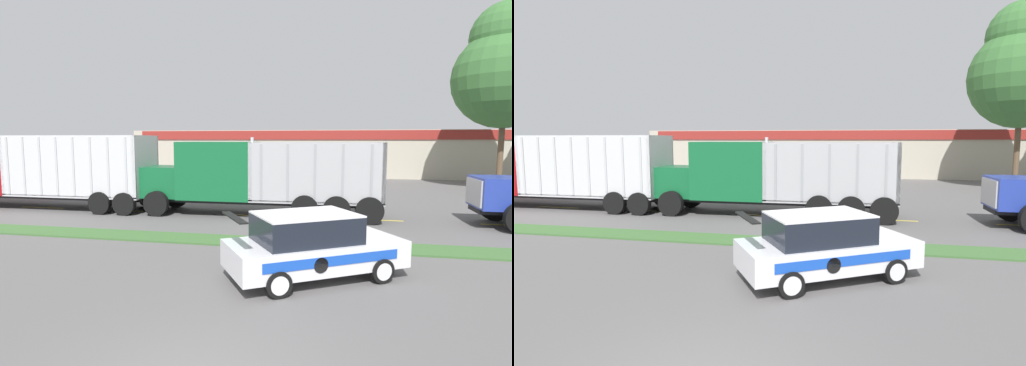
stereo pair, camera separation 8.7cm
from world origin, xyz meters
TOP-DOWN VIEW (x-y plane):
  - grass_verge at (0.00, 8.21)m, footprint 120.00×1.32m
  - centre_line_2 at (-12.78, 12.87)m, footprint 2.40×0.14m
  - centre_line_3 at (-7.38, 12.87)m, footprint 2.40×0.14m
  - centre_line_4 at (-1.98, 12.87)m, footprint 2.40×0.14m
  - centre_line_5 at (3.42, 12.87)m, footprint 2.40×0.14m
  - dump_truck_lead at (-14.04, 12.96)m, footprint 11.95×2.69m
  - dump_truck_trail at (-2.58, 13.05)m, footprint 10.82×2.63m
  - rally_car at (1.19, 5.12)m, footprint 4.67×3.81m
  - store_building_backdrop at (1.33, 37.38)m, footprint 37.73×12.10m
  - tree_behind_left at (12.55, 24.74)m, footprint 6.54×6.54m

SIDE VIEW (x-z plane):
  - centre_line_2 at x=-12.78m, z-range 0.00..0.01m
  - centre_line_3 at x=-7.38m, z-range 0.00..0.01m
  - centre_line_4 at x=-1.98m, z-range 0.00..0.01m
  - centre_line_5 at x=3.42m, z-range 0.00..0.01m
  - grass_verge at x=0.00m, z-range 0.00..0.06m
  - rally_car at x=1.19m, z-range 0.00..1.68m
  - dump_truck_lead at x=-14.04m, z-range -0.14..3.48m
  - dump_truck_trail at x=-2.58m, z-range -0.05..3.47m
  - store_building_backdrop at x=1.33m, z-range 0.00..4.26m
  - tree_behind_left at x=12.55m, z-range 1.91..14.24m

